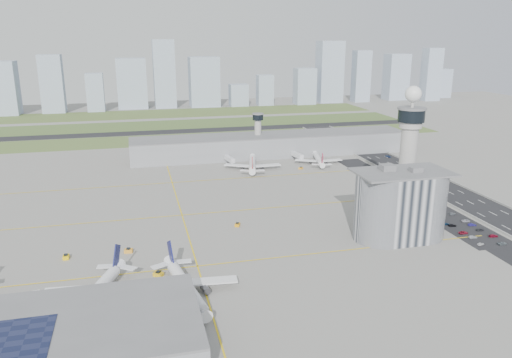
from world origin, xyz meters
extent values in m
plane|color=gray|center=(0.00, 0.00, 0.00)|extent=(1000.00, 1000.00, 0.00)
cube|color=#475C2C|center=(-20.00, 225.00, 0.04)|extent=(480.00, 50.00, 0.08)
cube|color=#486931|center=(-20.00, 300.00, 0.04)|extent=(480.00, 60.00, 0.08)
cube|color=#4D612E|center=(-20.00, 380.00, 0.04)|extent=(480.00, 70.00, 0.08)
cube|color=black|center=(-20.00, 262.00, 0.06)|extent=(480.00, 22.00, 0.10)
cube|color=black|center=(115.00, 0.00, 0.05)|extent=(28.00, 500.00, 0.10)
cube|color=#9E9E99|center=(101.00, 0.00, 0.60)|extent=(0.60, 500.00, 1.20)
cube|color=#9E9E99|center=(129.00, 0.00, 0.60)|extent=(0.60, 500.00, 1.20)
cube|color=black|center=(90.00, -10.00, 0.04)|extent=(18.00, 260.00, 0.08)
cube|color=black|center=(88.00, -22.00, 0.05)|extent=(20.00, 44.00, 0.10)
cube|color=yellow|center=(-40.00, -30.00, 0.01)|extent=(260.00, 0.60, 0.01)
cube|color=yellow|center=(-40.00, 30.00, 0.01)|extent=(260.00, 0.60, 0.01)
cube|color=yellow|center=(-40.00, 90.00, 0.01)|extent=(260.00, 0.60, 0.01)
cube|color=yellow|center=(-40.00, 30.00, 0.01)|extent=(0.60, 260.00, 0.01)
cylinder|color=#ADAAA5|center=(72.00, 8.00, 24.00)|extent=(8.40, 8.40, 48.00)
cylinder|color=#ADAAA5|center=(72.00, 8.00, 46.00)|extent=(11.00, 11.00, 4.00)
cylinder|color=black|center=(72.00, 8.00, 50.00)|extent=(13.00, 13.00, 6.00)
cylinder|color=slate|center=(72.00, 8.00, 53.50)|extent=(14.00, 14.00, 1.00)
cylinder|color=#ADAAA5|center=(72.00, 8.00, 56.00)|extent=(1.60, 1.60, 5.00)
sphere|color=white|center=(72.00, 8.00, 60.50)|extent=(8.00, 8.00, 8.00)
cylinder|color=#ADAAA5|center=(30.00, 150.00, 14.00)|extent=(5.00, 5.00, 28.00)
cylinder|color=black|center=(30.00, 150.00, 29.00)|extent=(8.00, 8.00, 4.00)
cylinder|color=slate|center=(30.00, 150.00, 31.50)|extent=(8.60, 8.60, 0.80)
cube|color=#B2B2B7|center=(52.00, -22.00, 15.00)|extent=(18.00, 24.00, 30.00)
cylinder|color=#B2B2B7|center=(43.00, -22.00, 15.00)|extent=(24.00, 24.00, 30.00)
cylinder|color=#B2B2B7|center=(61.00, -22.00, 15.00)|extent=(24.00, 24.00, 30.00)
cube|color=slate|center=(52.00, -22.00, 30.40)|extent=(42.00, 24.00, 0.80)
cube|color=slate|center=(46.00, -19.00, 32.00)|extent=(6.00, 5.00, 3.00)
cube|color=slate|center=(57.00, -24.00, 31.70)|extent=(5.00, 4.00, 2.40)
cube|color=gray|center=(40.00, 148.00, 7.50)|extent=(210.00, 32.00, 15.00)
cube|color=slate|center=(40.00, 148.00, 15.40)|extent=(210.00, 32.00, 0.80)
cube|color=gray|center=(-88.00, -82.00, 6.00)|extent=(84.00, 42.00, 12.00)
cube|color=slate|center=(-88.00, -82.00, 12.40)|extent=(84.00, 42.00, 0.80)
imported|color=silver|center=(82.50, -39.05, 0.55)|extent=(3.37, 1.70, 1.10)
imported|color=slate|center=(84.05, -31.63, 0.63)|extent=(3.86, 1.45, 1.26)
imported|color=maroon|center=(83.29, -25.95, 0.63)|extent=(4.61, 2.28, 1.26)
imported|color=black|center=(83.92, -16.64, 0.56)|extent=(4.06, 2.07, 1.13)
imported|color=#122D4C|center=(82.22, -14.13, 0.55)|extent=(3.33, 1.51, 1.11)
imported|color=silver|center=(82.57, -3.65, 0.59)|extent=(3.71, 1.69, 1.18)
imported|color=slate|center=(91.95, -40.95, 0.60)|extent=(4.36, 2.01, 1.21)
imported|color=maroon|center=(94.07, -32.60, 0.64)|extent=(4.45, 1.91, 1.28)
imported|color=#2A2B30|center=(93.05, -24.67, 0.64)|extent=(3.78, 1.53, 1.28)
imported|color=navy|center=(93.54, -18.30, 0.64)|extent=(4.01, 1.82, 1.28)
imported|color=silver|center=(93.97, -13.03, 0.61)|extent=(4.47, 2.14, 1.23)
imported|color=slate|center=(93.74, -2.63, 0.57)|extent=(4.10, 2.00, 1.15)
imported|color=black|center=(114.68, 41.32, 0.66)|extent=(1.90, 4.15, 1.32)
imported|color=navy|center=(123.10, 119.07, 0.66)|extent=(2.67, 4.94, 1.32)
imported|color=gray|center=(108.36, 177.70, 0.59)|extent=(1.64, 3.58, 1.19)
cube|color=#9EADC1|center=(-204.47, 415.19, 30.18)|extent=(35.81, 28.65, 60.36)
cube|color=#9EADC1|center=(-150.11, 419.66, 33.44)|extent=(25.49, 20.39, 66.89)
cube|color=#9EADC1|center=(-102.68, 417.90, 22.60)|extent=(20.04, 16.03, 45.20)
cube|color=#9EADC1|center=(-59.44, 436.89, 30.61)|extent=(35.76, 28.61, 61.22)
cube|color=#9EADC1|center=(-19.42, 431.56, 41.69)|extent=(26.33, 21.06, 83.39)
cube|color=#9EADC1|center=(30.27, 432.32, 31.06)|extent=(36.96, 29.57, 62.11)
cube|color=#9EADC1|center=(73.27, 423.68, 13.87)|extent=(23.01, 18.41, 27.75)
cube|color=#9EADC1|center=(108.28, 423.34, 19.48)|extent=(20.22, 16.18, 38.97)
cube|color=#9EADC1|center=(162.17, 421.29, 23.44)|extent=(26.14, 20.92, 46.89)
cube|color=#9EADC1|center=(201.27, 433.27, 40.60)|extent=(32.26, 25.81, 81.20)
cube|color=#9EADC1|center=(244.74, 426.38, 34.37)|extent=(21.59, 17.28, 68.75)
cube|color=#9EADC1|center=(302.83, 435.54, 31.70)|extent=(30.25, 24.20, 63.40)
cube|color=#9EADC1|center=(345.49, 415.96, 35.78)|extent=(23.04, 18.43, 71.56)
cube|color=#9EADC1|center=(382.05, 443.29, 20.53)|extent=(22.64, 18.11, 41.06)
camera|label=1|loc=(-60.80, -210.13, 87.78)|focal=35.00mm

